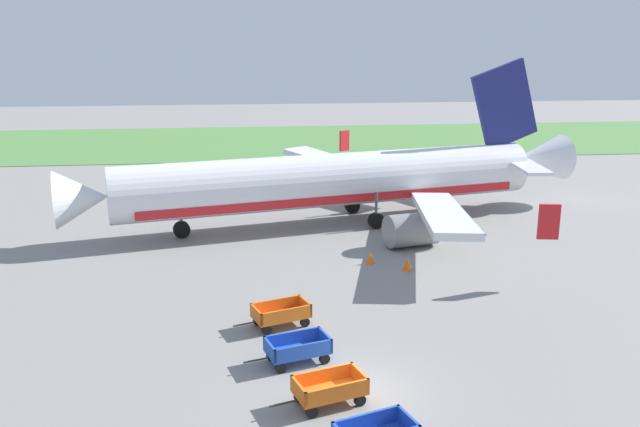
# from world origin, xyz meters

# --- Properties ---
(ground_plane) EXTENTS (220.00, 220.00, 0.00)m
(ground_plane) POSITION_xyz_m (0.00, 0.00, 0.00)
(ground_plane) COLOR gray
(grass_strip) EXTENTS (220.00, 28.00, 0.06)m
(grass_strip) POSITION_xyz_m (0.00, 61.61, 0.03)
(grass_strip) COLOR #518442
(grass_strip) RESTS_ON ground
(airplane) EXTENTS (37.36, 30.23, 11.34)m
(airplane) POSITION_xyz_m (3.11, 23.23, 3.05)
(airplane) COLOR silver
(airplane) RESTS_ON ground
(baggage_cart_second_in_row) EXTENTS (3.61, 2.08, 1.07)m
(baggage_cart_second_in_row) POSITION_xyz_m (-1.03, -0.75, 0.60)
(baggage_cart_second_in_row) COLOR orange
(baggage_cart_second_in_row) RESTS_ON ground
(baggage_cart_third_in_row) EXTENTS (3.61, 2.05, 1.07)m
(baggage_cart_third_in_row) POSITION_xyz_m (-1.92, 2.54, 0.60)
(baggage_cart_third_in_row) COLOR #234CB2
(baggage_cart_third_in_row) RESTS_ON ground
(baggage_cart_fourth_in_row) EXTENTS (3.59, 2.15, 1.07)m
(baggage_cart_fourth_in_row) POSITION_xyz_m (-2.40, 6.12, 0.60)
(baggage_cart_fourth_in_row) COLOR orange
(baggage_cart_fourth_in_row) RESTS_ON ground
(traffic_cone_near_plane) EXTENTS (0.51, 0.51, 0.67)m
(traffic_cone_near_plane) POSITION_xyz_m (3.28, 14.18, 0.34)
(traffic_cone_near_plane) COLOR orange
(traffic_cone_near_plane) RESTS_ON ground
(traffic_cone_mid_apron) EXTENTS (0.55, 0.55, 0.72)m
(traffic_cone_mid_apron) POSITION_xyz_m (5.16, 12.80, 0.36)
(traffic_cone_mid_apron) COLOR orange
(traffic_cone_mid_apron) RESTS_ON ground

